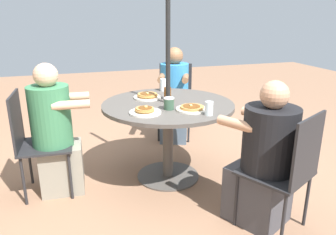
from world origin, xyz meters
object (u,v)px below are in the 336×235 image
diner_east (264,162)px  drinking_glass_b (209,108)px  patio_chair_east (288,167)px  pancake_plate_c (192,108)px  pancake_plate_a (145,111)px  diner_north (56,135)px  patio_chair_south (175,96)px  diner_south (174,99)px  drinking_glass_a (163,85)px  patio_chair_north (34,138)px  coffee_cup (169,103)px  pancake_plate_b (147,96)px  patio_table (168,116)px  syrup_bottle (167,93)px

diner_east → drinking_glass_b: diner_east is taller
patio_chair_east → pancake_plate_c: patio_chair_east is taller
pancake_plate_a → patio_chair_east: bearing=-134.3°
diner_north → patio_chair_south: (1.03, -1.41, -0.01)m
diner_east → diner_south: 1.79m
diner_south → drinking_glass_a: bearing=80.8°
pancake_plate_a → patio_chair_north: bearing=71.3°
patio_chair_north → coffee_cup: 1.17m
pancake_plate_b → pancake_plate_a: bearing=163.9°
coffee_cup → patio_chair_east: bearing=-145.0°
patio_table → diner_south: bearing=-21.6°
patio_chair_north → pancake_plate_b: 1.07m
diner_east → coffee_cup: diner_east is taller
pancake_plate_b → coffee_cup: size_ratio=2.59×
coffee_cup → pancake_plate_a: bearing=103.3°
diner_east → syrup_bottle: diner_east is taller
diner_south → pancake_plate_a: (-1.16, 0.63, 0.24)m
syrup_bottle → diner_east: bearing=-157.1°
diner_north → diner_east: 1.71m
pancake_plate_c → coffee_cup: size_ratio=2.59×
diner_south → drinking_glass_a: size_ratio=9.01×
patio_chair_south → drinking_glass_a: 0.75m
patio_chair_east → patio_table: bearing=90.0°
patio_chair_north → drinking_glass_b: 1.48m
patio_table → diner_north: size_ratio=1.05×
patio_chair_south → diner_south: diner_south is taller
patio_table → diner_east: (-0.87, -0.46, -0.12)m
diner_east → patio_table: bearing=90.0°
patio_table → pancake_plate_c: (-0.27, -0.12, 0.14)m
patio_chair_south → syrup_bottle: (-0.95, 0.39, 0.29)m
patio_chair_east → patio_chair_north: bearing=119.7°
patio_chair_north → patio_chair_south: 1.89m
diner_east → pancake_plate_c: size_ratio=4.19×
patio_chair_south → drinking_glass_a: patio_chair_south is taller
diner_south → syrup_bottle: bearing=89.0°
diner_north → patio_chair_east: bearing=57.6°
pancake_plate_a → pancake_plate_b: bearing=-16.1°
pancake_plate_a → patio_table: bearing=-48.2°
patio_chair_north → diner_east: size_ratio=0.83×
diner_south → syrup_bottle: 0.90m
diner_north → syrup_bottle: (0.07, -1.02, 0.28)m
patio_chair_south → coffee_cup: (-1.27, 0.48, 0.28)m
syrup_bottle → pancake_plate_c: bearing=-167.3°
diner_south → diner_east: bearing=114.6°
syrup_bottle → patio_chair_north: bearing=93.1°
diner_north → syrup_bottle: 1.06m
diner_north → diner_south: size_ratio=1.01×
pancake_plate_b → diner_east: bearing=-151.7°
patio_chair_east → diner_south: size_ratio=0.80×
patio_chair_north → diner_east: 1.86m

